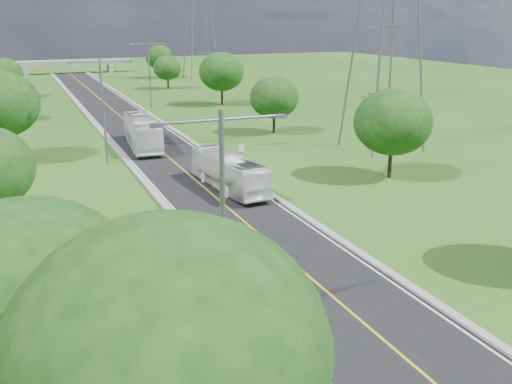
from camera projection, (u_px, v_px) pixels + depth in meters
ground at (137, 131)px, 70.59m from camera, size 260.00×260.00×0.00m
road at (128, 123)px, 75.85m from camera, size 8.00×150.00×0.06m
curb_left at (95, 124)px, 74.23m from camera, size 0.50×150.00×0.22m
curb_right at (159, 120)px, 77.42m from camera, size 0.50×150.00×0.22m
speed_limit_sign at (242, 152)px, 52.72m from camera, size 0.55×0.09×2.40m
overpass at (69, 63)px, 140.15m from camera, size 30.00×3.00×3.20m
streetlight_near_left at (223, 204)px, 24.41m from camera, size 5.90×0.25×10.00m
streetlight_mid_left at (103, 102)px, 53.40m from camera, size 5.90×0.25×10.00m
streetlight_far_right at (149, 69)px, 86.89m from camera, size 5.90×0.25×10.00m
power_tower_near at (389, 12)px, 57.12m from camera, size 9.00×6.40×28.00m
power_tower_far at (199, 14)px, 124.50m from camera, size 9.00×6.40×28.00m
tree_la at (29, 292)px, 18.10m from camera, size 7.14×7.14×8.30m
tree_le at (4, 73)px, 97.25m from camera, size 5.88×5.88×6.84m
tree_lf at (169, 352)px, 13.77m from camera, size 7.98×7.98×9.28m
tree_rb at (393, 122)px, 48.77m from camera, size 6.72×6.72×7.82m
tree_rc at (274, 97)px, 67.90m from camera, size 5.88×5.88×6.84m
tree_rd at (222, 72)px, 89.46m from camera, size 7.14×7.14×8.30m
tree_re at (167, 68)px, 109.97m from camera, size 5.46×5.46×6.35m
tree_rf at (160, 57)px, 128.67m from camera, size 6.30×6.30×7.33m
bus_outbound at (229, 172)px, 46.29m from camera, size 3.33×10.59×2.90m
bus_inbound at (142, 132)px, 61.10m from camera, size 3.84×12.12×3.32m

